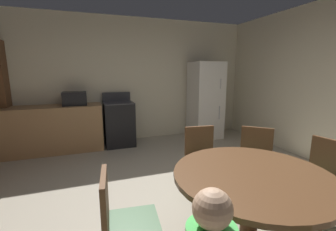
{
  "coord_description": "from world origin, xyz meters",
  "views": [
    {
      "loc": [
        -0.85,
        -2.13,
        1.56
      ],
      "look_at": [
        0.31,
        1.13,
        0.88
      ],
      "focal_mm": 24.3,
      "sensor_mm": 36.0,
      "label": 1
    }
  ],
  "objects_px": {
    "chair_northeast": "(255,158)",
    "chair_north": "(202,157)",
    "microwave": "(75,98)",
    "chair_west": "(122,221)",
    "oven_range": "(119,123)",
    "chair_east": "(321,175)",
    "dining_table": "(251,191)",
    "refrigerator": "(205,100)"
  },
  "relations": [
    {
      "from": "chair_northeast",
      "to": "dining_table",
      "type": "bearing_deg",
      "value": 0.0
    },
    {
      "from": "oven_range",
      "to": "chair_north",
      "type": "bearing_deg",
      "value": -73.25
    },
    {
      "from": "chair_north",
      "to": "refrigerator",
      "type": "bearing_deg",
      "value": 156.33
    },
    {
      "from": "refrigerator",
      "to": "chair_east",
      "type": "xyz_separation_m",
      "value": [
        -0.38,
        -3.19,
        -0.38
      ]
    },
    {
      "from": "microwave",
      "to": "dining_table",
      "type": "height_order",
      "value": "microwave"
    },
    {
      "from": "oven_range",
      "to": "chair_east",
      "type": "xyz_separation_m",
      "value": [
        1.63,
        -3.24,
        0.03
      ]
    },
    {
      "from": "microwave",
      "to": "chair_north",
      "type": "xyz_separation_m",
      "value": [
        1.55,
        -2.37,
        -0.53
      ]
    },
    {
      "from": "oven_range",
      "to": "refrigerator",
      "type": "distance_m",
      "value": 2.06
    },
    {
      "from": "microwave",
      "to": "chair_west",
      "type": "bearing_deg",
      "value": -82.7
    },
    {
      "from": "microwave",
      "to": "chair_east",
      "type": "bearing_deg",
      "value": -52.72
    },
    {
      "from": "dining_table",
      "to": "chair_west",
      "type": "bearing_deg",
      "value": 173.91
    },
    {
      "from": "microwave",
      "to": "chair_west",
      "type": "xyz_separation_m",
      "value": [
        0.42,
        -3.29,
        -0.53
      ]
    },
    {
      "from": "dining_table",
      "to": "chair_east",
      "type": "relative_size",
      "value": 1.45
    },
    {
      "from": "chair_west",
      "to": "chair_north",
      "type": "xyz_separation_m",
      "value": [
        1.13,
        0.92,
        0.0
      ]
    },
    {
      "from": "chair_northeast",
      "to": "chair_north",
      "type": "bearing_deg",
      "value": -71.68
    },
    {
      "from": "dining_table",
      "to": "chair_east",
      "type": "bearing_deg",
      "value": 8.82
    },
    {
      "from": "chair_northeast",
      "to": "chair_north",
      "type": "height_order",
      "value": "same"
    },
    {
      "from": "refrigerator",
      "to": "chair_north",
      "type": "relative_size",
      "value": 2.02
    },
    {
      "from": "microwave",
      "to": "chair_east",
      "type": "distance_m",
      "value": 4.1
    },
    {
      "from": "dining_table",
      "to": "chair_north",
      "type": "xyz_separation_m",
      "value": [
        0.1,
        1.03,
        -0.11
      ]
    },
    {
      "from": "oven_range",
      "to": "chair_northeast",
      "type": "xyz_separation_m",
      "value": [
        1.31,
        -2.64,
        0.03
      ]
    },
    {
      "from": "oven_range",
      "to": "chair_east",
      "type": "distance_m",
      "value": 3.63
    },
    {
      "from": "chair_north",
      "to": "chair_east",
      "type": "relative_size",
      "value": 1.0
    },
    {
      "from": "oven_range",
      "to": "refrigerator",
      "type": "xyz_separation_m",
      "value": [
        2.02,
        -0.05,
        0.41
      ]
    },
    {
      "from": "chair_north",
      "to": "chair_east",
      "type": "xyz_separation_m",
      "value": [
        0.92,
        -0.87,
        0.0
      ]
    },
    {
      "from": "refrigerator",
      "to": "microwave",
      "type": "bearing_deg",
      "value": 178.99
    },
    {
      "from": "chair_north",
      "to": "chair_east",
      "type": "distance_m",
      "value": 1.26
    },
    {
      "from": "refrigerator",
      "to": "chair_west",
      "type": "distance_m",
      "value": 4.06
    },
    {
      "from": "oven_range",
      "to": "refrigerator",
      "type": "bearing_deg",
      "value": -1.53
    },
    {
      "from": "chair_northeast",
      "to": "chair_east",
      "type": "bearing_deg",
      "value": 70.53
    },
    {
      "from": "dining_table",
      "to": "chair_east",
      "type": "distance_m",
      "value": 1.04
    },
    {
      "from": "chair_west",
      "to": "chair_northeast",
      "type": "distance_m",
      "value": 1.84
    },
    {
      "from": "chair_west",
      "to": "chair_east",
      "type": "bearing_deg",
      "value": 7.46
    },
    {
      "from": "chair_east",
      "to": "chair_northeast",
      "type": "bearing_deg",
      "value": -70.53
    },
    {
      "from": "dining_table",
      "to": "chair_northeast",
      "type": "xyz_separation_m",
      "value": [
        0.69,
        0.76,
        -0.11
      ]
    },
    {
      "from": "oven_range",
      "to": "chair_east",
      "type": "relative_size",
      "value": 1.26
    },
    {
      "from": "chair_northeast",
      "to": "microwave",
      "type": "bearing_deg",
      "value": -98.68
    },
    {
      "from": "oven_range",
      "to": "dining_table",
      "type": "bearing_deg",
      "value": -79.76
    },
    {
      "from": "microwave",
      "to": "chair_north",
      "type": "bearing_deg",
      "value": -56.88
    },
    {
      "from": "chair_west",
      "to": "chair_northeast",
      "type": "height_order",
      "value": "same"
    },
    {
      "from": "dining_table",
      "to": "chair_north",
      "type": "relative_size",
      "value": 1.45
    },
    {
      "from": "chair_east",
      "to": "microwave",
      "type": "bearing_deg",
      "value": -61.54
    }
  ]
}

